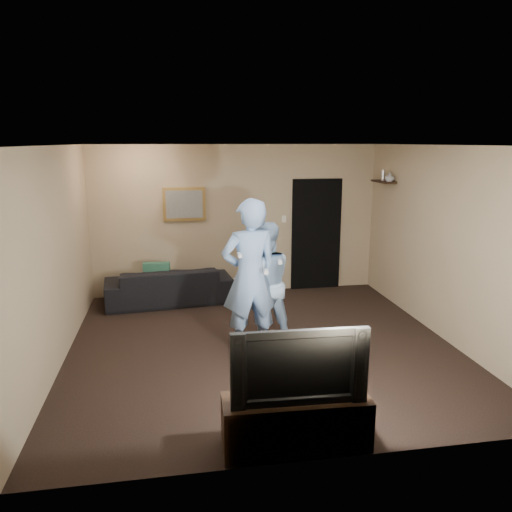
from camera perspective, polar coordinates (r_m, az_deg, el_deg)
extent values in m
plane|color=black|center=(6.74, 0.66, -10.13)|extent=(5.00, 5.00, 0.00)
cube|color=silver|center=(6.20, 0.73, 12.55)|extent=(5.00, 5.00, 0.04)
cube|color=tan|center=(8.78, -2.25, 4.14)|extent=(5.00, 0.04, 2.60)
cube|color=tan|center=(4.00, 7.19, -6.77)|extent=(5.00, 0.04, 2.60)
cube|color=tan|center=(6.40, -21.91, -0.12)|extent=(0.04, 5.00, 2.60)
cube|color=tan|center=(7.22, 20.61, 1.39)|extent=(0.04, 5.00, 2.60)
imported|color=black|center=(8.47, -9.94, -3.30)|extent=(2.13, 1.01, 0.60)
cube|color=#194C3A|center=(8.43, -11.26, -2.18)|extent=(0.44, 0.18, 0.43)
cube|color=olive|center=(8.64, -8.21, 5.89)|extent=(0.72, 0.05, 0.57)
cube|color=slate|center=(8.62, -8.20, 5.87)|extent=(0.62, 0.01, 0.47)
cube|color=black|center=(9.10, 6.89, 2.46)|extent=(0.90, 0.06, 2.00)
cube|color=silver|center=(8.90, 3.21, 4.26)|extent=(0.08, 0.02, 0.12)
cube|color=black|center=(8.67, 14.37, 8.23)|extent=(0.20, 0.60, 0.03)
imported|color=#A0A0A5|center=(8.46, 15.03, 8.72)|extent=(0.16, 0.16, 0.16)
cylinder|color=silver|center=(8.69, 14.32, 8.94)|extent=(0.06, 0.06, 0.18)
cube|color=black|center=(4.61, 4.58, -18.38)|extent=(1.30, 0.46, 0.46)
imported|color=black|center=(4.34, 4.72, -12.01)|extent=(1.17, 0.19, 0.67)
imported|color=#7EA3DA|center=(6.23, -0.71, -2.43)|extent=(0.77, 0.56, 1.98)
cube|color=white|center=(5.92, -1.91, 0.11)|extent=(0.04, 0.14, 0.04)
cube|color=white|center=(6.02, 1.12, -1.81)|extent=(0.05, 0.09, 0.05)
imported|color=#96B7DB|center=(6.58, 0.91, -3.13)|extent=(0.84, 0.68, 1.64)
cube|color=white|center=(6.25, -0.15, -0.55)|extent=(0.04, 0.14, 0.04)
cube|color=white|center=(6.32, 2.71, -0.66)|extent=(0.05, 0.09, 0.05)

